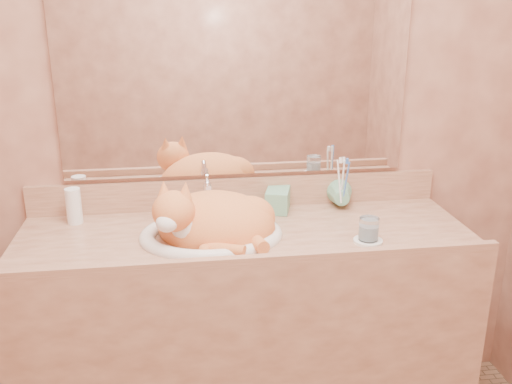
{
  "coord_description": "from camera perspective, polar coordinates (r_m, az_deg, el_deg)",
  "views": [
    {
      "loc": [
        -0.22,
        -1.12,
        1.64
      ],
      "look_at": [
        0.03,
        0.7,
        1.01
      ],
      "focal_mm": 40.0,
      "sensor_mm": 36.0,
      "label": 1
    }
  ],
  "objects": [
    {
      "name": "faucet",
      "position": [
        2.14,
        -4.85,
        -0.59
      ],
      "size": [
        0.05,
        0.11,
        0.15
      ],
      "primitive_type": null,
      "rotation": [
        0.0,
        0.0,
        -0.08
      ],
      "color": "silver",
      "rests_on": "vanity_counter"
    },
    {
      "name": "saucer",
      "position": [
        1.98,
        11.13,
        -4.83
      ],
      "size": [
        0.1,
        0.1,
        0.01
      ],
      "primitive_type": "cylinder",
      "color": "white",
      "rests_on": "vanity_counter"
    },
    {
      "name": "sink_basin",
      "position": [
        1.96,
        -4.53,
        -2.43
      ],
      "size": [
        0.52,
        0.45,
        0.15
      ],
      "primitive_type": null,
      "rotation": [
        0.0,
        0.0,
        -0.11
      ],
      "color": "white",
      "rests_on": "vanity_counter"
    },
    {
      "name": "toothbrushes",
      "position": [
        2.2,
        8.7,
        1.24
      ],
      "size": [
        0.04,
        0.04,
        0.22
      ],
      "primitive_type": null,
      "color": "white",
      "rests_on": "toothbrush_cup"
    },
    {
      "name": "wall_back",
      "position": [
        2.17,
        -2.02,
        8.58
      ],
      "size": [
        2.4,
        0.02,
        2.5
      ],
      "primitive_type": "cube",
      "color": "brown",
      "rests_on": "ground"
    },
    {
      "name": "lotion_bottle",
      "position": [
        2.18,
        -17.76,
        -1.34
      ],
      "size": [
        0.06,
        0.06,
        0.13
      ],
      "primitive_type": "cylinder",
      "color": "white",
      "rests_on": "vanity_counter"
    },
    {
      "name": "vanity_counter",
      "position": [
        2.22,
        -0.99,
        -14.21
      ],
      "size": [
        1.6,
        0.55,
        0.85
      ],
      "primitive_type": null,
      "color": "brown",
      "rests_on": "floor"
    },
    {
      "name": "toothbrush_cup",
      "position": [
        2.23,
        8.6,
        -0.78
      ],
      "size": [
        0.12,
        0.12,
        0.09
      ],
      "primitive_type": "imported",
      "rotation": [
        0.0,
        0.0,
        -0.15
      ],
      "color": "#69A884",
      "rests_on": "vanity_counter"
    },
    {
      "name": "mirror",
      "position": [
        2.14,
        -2.03,
        12.22
      ],
      "size": [
        1.3,
        0.02,
        0.8
      ],
      "primitive_type": "cube",
      "color": "white",
      "rests_on": "wall_back"
    },
    {
      "name": "soap_dispenser",
      "position": [
        2.13,
        2.03,
        -0.03
      ],
      "size": [
        0.11,
        0.11,
        0.19
      ],
      "primitive_type": "imported",
      "rotation": [
        0.0,
        0.0,
        -0.28
      ],
      "color": "#69A884",
      "rests_on": "vanity_counter"
    },
    {
      "name": "water_glass",
      "position": [
        1.96,
        11.21,
        -3.65
      ],
      "size": [
        0.07,
        0.07,
        0.08
      ],
      "primitive_type": "cylinder",
      "color": "white",
      "rests_on": "saucer"
    },
    {
      "name": "cat",
      "position": [
        1.96,
        -4.54,
        -2.69
      ],
      "size": [
        0.49,
        0.44,
        0.23
      ],
      "primitive_type": null,
      "rotation": [
        0.0,
        0.0,
        -0.27
      ],
      "color": "#D26730",
      "rests_on": "sink_basin"
    }
  ]
}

